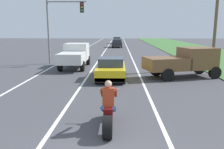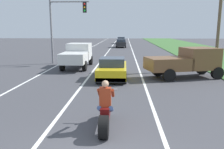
{
  "view_description": "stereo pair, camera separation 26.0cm",
  "coord_description": "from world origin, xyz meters",
  "px_view_note": "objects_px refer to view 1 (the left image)",
  "views": [
    {
      "loc": [
        0.36,
        -4.59,
        3.16
      ],
      "look_at": [
        0.02,
        6.5,
        1.0
      ],
      "focal_mm": 37.15,
      "sensor_mm": 36.0,
      "label": 1
    },
    {
      "loc": [
        0.62,
        -4.58,
        3.16
      ],
      "look_at": [
        0.02,
        6.5,
        1.0
      ],
      "focal_mm": 37.15,
      "sensor_mm": 36.0,
      "label": 2
    }
  ],
  "objects_px": {
    "pickup_truck_right_shoulder_brown": "(184,61)",
    "traffic_light_mast_near": "(59,21)",
    "pickup_truck_left_lane_white": "(75,55)",
    "motorcycle_with_rider": "(108,112)",
    "distant_car_far_ahead": "(117,43)",
    "distant_car_further_ahead": "(117,40)",
    "sports_car_yellow": "(111,69)"
  },
  "relations": [
    {
      "from": "sports_car_yellow",
      "to": "distant_car_further_ahead",
      "type": "relative_size",
      "value": 1.08
    },
    {
      "from": "pickup_truck_left_lane_white",
      "to": "distant_car_far_ahead",
      "type": "distance_m",
      "value": 23.05
    },
    {
      "from": "sports_car_yellow",
      "to": "traffic_light_mast_near",
      "type": "height_order",
      "value": "traffic_light_mast_near"
    },
    {
      "from": "motorcycle_with_rider",
      "to": "traffic_light_mast_near",
      "type": "height_order",
      "value": "traffic_light_mast_near"
    },
    {
      "from": "motorcycle_with_rider",
      "to": "pickup_truck_left_lane_white",
      "type": "relative_size",
      "value": 0.46
    },
    {
      "from": "pickup_truck_left_lane_white",
      "to": "distant_car_further_ahead",
      "type": "relative_size",
      "value": 1.2
    },
    {
      "from": "sports_car_yellow",
      "to": "traffic_light_mast_near",
      "type": "distance_m",
      "value": 8.65
    },
    {
      "from": "distant_car_further_ahead",
      "to": "pickup_truck_left_lane_white",
      "type": "bearing_deg",
      "value": -95.28
    },
    {
      "from": "motorcycle_with_rider",
      "to": "sports_car_yellow",
      "type": "relative_size",
      "value": 0.51
    },
    {
      "from": "motorcycle_with_rider",
      "to": "sports_car_yellow",
      "type": "bearing_deg",
      "value": 91.42
    },
    {
      "from": "pickup_truck_left_lane_white",
      "to": "pickup_truck_right_shoulder_brown",
      "type": "bearing_deg",
      "value": -25.05
    },
    {
      "from": "motorcycle_with_rider",
      "to": "distant_car_further_ahead",
      "type": "xyz_separation_m",
      "value": [
        -0.22,
        46.35,
        0.18
      ]
    },
    {
      "from": "traffic_light_mast_near",
      "to": "distant_car_far_ahead",
      "type": "relative_size",
      "value": 1.5
    },
    {
      "from": "pickup_truck_left_lane_white",
      "to": "traffic_light_mast_near",
      "type": "xyz_separation_m",
      "value": [
        -1.73,
        2.15,
        2.82
      ]
    },
    {
      "from": "sports_car_yellow",
      "to": "traffic_light_mast_near",
      "type": "relative_size",
      "value": 0.72
    },
    {
      "from": "pickup_truck_left_lane_white",
      "to": "distant_car_far_ahead",
      "type": "height_order",
      "value": "pickup_truck_left_lane_white"
    },
    {
      "from": "sports_car_yellow",
      "to": "pickup_truck_right_shoulder_brown",
      "type": "height_order",
      "value": "pickup_truck_right_shoulder_brown"
    },
    {
      "from": "pickup_truck_left_lane_white",
      "to": "pickup_truck_right_shoulder_brown",
      "type": "height_order",
      "value": "same"
    },
    {
      "from": "pickup_truck_right_shoulder_brown",
      "to": "traffic_light_mast_near",
      "type": "xyz_separation_m",
      "value": [
        -9.77,
        5.91,
        2.82
      ]
    },
    {
      "from": "pickup_truck_left_lane_white",
      "to": "traffic_light_mast_near",
      "type": "distance_m",
      "value": 3.95
    },
    {
      "from": "motorcycle_with_rider",
      "to": "traffic_light_mast_near",
      "type": "relative_size",
      "value": 0.37
    },
    {
      "from": "traffic_light_mast_near",
      "to": "distant_car_further_ahead",
      "type": "bearing_deg",
      "value": 81.32
    },
    {
      "from": "pickup_truck_right_shoulder_brown",
      "to": "distant_car_far_ahead",
      "type": "xyz_separation_m",
      "value": [
        -4.74,
        26.56,
        -0.33
      ]
    },
    {
      "from": "distant_car_further_ahead",
      "to": "pickup_truck_right_shoulder_brown",
      "type": "bearing_deg",
      "value": -82.66
    },
    {
      "from": "pickup_truck_left_lane_white",
      "to": "distant_car_far_ahead",
      "type": "bearing_deg",
      "value": 81.77
    },
    {
      "from": "motorcycle_with_rider",
      "to": "distant_car_far_ahead",
      "type": "xyz_separation_m",
      "value": [
        -0.07,
        35.02,
        0.18
      ]
    },
    {
      "from": "distant_car_further_ahead",
      "to": "distant_car_far_ahead",
      "type": "bearing_deg",
      "value": -89.27
    },
    {
      "from": "traffic_light_mast_near",
      "to": "pickup_truck_left_lane_white",
      "type": "bearing_deg",
      "value": -51.17
    },
    {
      "from": "sports_car_yellow",
      "to": "distant_car_further_ahead",
      "type": "xyz_separation_m",
      "value": [
        -0.02,
        38.31,
        0.14
      ]
    },
    {
      "from": "distant_car_far_ahead",
      "to": "distant_car_further_ahead",
      "type": "xyz_separation_m",
      "value": [
        -0.14,
        11.33,
        0.0
      ]
    },
    {
      "from": "pickup_truck_left_lane_white",
      "to": "distant_car_further_ahead",
      "type": "height_order",
      "value": "pickup_truck_left_lane_white"
    },
    {
      "from": "traffic_light_mast_near",
      "to": "distant_car_far_ahead",
      "type": "xyz_separation_m",
      "value": [
        5.03,
        20.66,
        -3.15
      ]
    }
  ]
}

